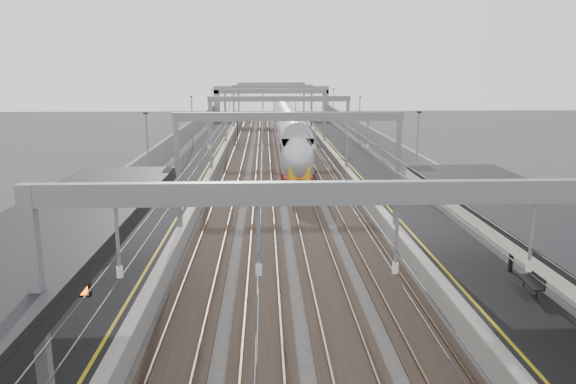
{
  "coord_description": "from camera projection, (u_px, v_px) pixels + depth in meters",
  "views": [
    {
      "loc": [
        -1.35,
        -9.59,
        9.91
      ],
      "look_at": [
        0.0,
        22.77,
        2.85
      ],
      "focal_mm": 35.0,
      "sensor_mm": 36.0,
      "label": 1
    }
  ],
  "objects": [
    {
      "name": "signal_red_near",
      "position": [
        300.0,
        130.0,
        71.99
      ],
      "size": [
        0.32,
        0.32,
        3.48
      ],
      "color": "black",
      "rests_on": "ground"
    },
    {
      "name": "bench",
      "position": [
        534.0,
        280.0,
        22.79
      ],
      "size": [
        0.67,
        1.86,
        0.94
      ],
      "color": "black",
      "rests_on": "platform_right"
    },
    {
      "name": "wall_left",
      "position": [
        164.0,
        157.0,
        54.66
      ],
      "size": [
        0.3,
        120.0,
        3.2
      ],
      "primitive_type": "cube",
      "color": "gray",
      "rests_on": "ground"
    },
    {
      "name": "overhead_line",
      "position": [
        277.0,
        106.0,
        60.61
      ],
      "size": [
        13.0,
        140.0,
        6.6
      ],
      "color": "gray",
      "rests_on": "platform_left"
    },
    {
      "name": "tracks",
      "position": [
        279.0,
        172.0,
        55.45
      ],
      "size": [
        11.4,
        140.0,
        0.2
      ],
      "color": "black",
      "rests_on": "ground"
    },
    {
      "name": "train",
      "position": [
        288.0,
        134.0,
        69.32
      ],
      "size": [
        2.79,
        50.92,
        4.42
      ],
      "color": "maroon",
      "rests_on": "ground"
    },
    {
      "name": "platform_right",
      "position": [
        359.0,
        167.0,
        55.67
      ],
      "size": [
        4.0,
        120.0,
        1.0
      ],
      "primitive_type": "cube",
      "color": "black",
      "rests_on": "ground"
    },
    {
      "name": "platform_left",
      "position": [
        197.0,
        168.0,
        55.02
      ],
      "size": [
        4.0,
        120.0,
        1.0
      ],
      "primitive_type": "cube",
      "color": "black",
      "rests_on": "ground"
    },
    {
      "name": "signal_red_far",
      "position": [
        311.0,
        123.0,
        81.47
      ],
      "size": [
        0.32,
        0.32,
        3.48
      ],
      "color": "black",
      "rests_on": "ground"
    },
    {
      "name": "signal_green",
      "position": [
        237.0,
        125.0,
        78.51
      ],
      "size": [
        0.32,
        0.32,
        3.48
      ],
      "color": "black",
      "rests_on": "ground"
    },
    {
      "name": "overbridge",
      "position": [
        271.0,
        94.0,
        108.02
      ],
      "size": [
        22.0,
        2.2,
        6.9
      ],
      "color": "gray",
      "rests_on": "ground"
    },
    {
      "name": "wall_right",
      "position": [
        391.0,
        156.0,
        55.57
      ],
      "size": [
        0.3,
        120.0,
        3.2
      ],
      "primitive_type": "cube",
      "color": "gray",
      "rests_on": "ground"
    }
  ]
}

